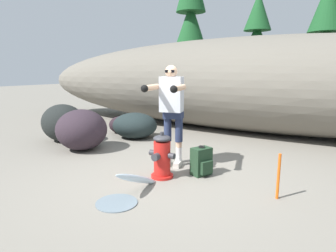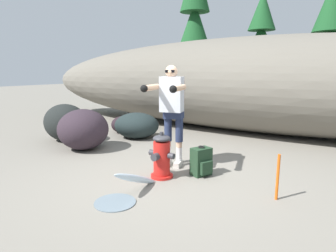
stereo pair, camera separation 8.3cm
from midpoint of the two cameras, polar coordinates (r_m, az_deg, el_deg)
ground_plane at (r=4.66m, az=-0.44°, el=-9.77°), size 56.00×56.00×0.04m
dirt_embankment at (r=8.19m, az=15.15°, el=7.93°), size 15.02×3.20×2.51m
fire_hydrant at (r=4.45m, az=-1.74°, el=-6.11°), size 0.44×0.39×0.72m
hydrant_water_jet at (r=3.96m, az=-7.56°, el=-11.39°), size 0.52×1.16×0.48m
utility_worker at (r=4.78m, az=0.26°, el=4.40°), size 0.66×1.04×1.71m
spare_backpack at (r=4.60m, az=6.10°, el=-7.01°), size 0.35×0.36×0.47m
boulder_large at (r=7.11m, az=-20.25°, el=0.57°), size 1.16×0.94×0.87m
boulder_mid at (r=7.06m, az=-6.89°, el=0.10°), size 1.35×1.26×0.62m
boulder_small at (r=6.24m, az=-17.03°, el=-0.70°), size 1.19×1.18×0.84m
boulder_outlier at (r=7.73m, az=-9.67°, el=0.27°), size 0.85×0.85×0.44m
pine_tree_far_left at (r=15.45m, az=4.33°, el=19.77°), size 2.28×2.28×7.21m
pine_tree_left at (r=14.85m, az=16.94°, el=16.37°), size 1.94×1.94×5.22m
pine_tree_center at (r=12.29m, az=28.36°, el=14.42°), size 1.95×1.95×4.95m
survey_stake at (r=3.97m, az=20.39°, el=-9.31°), size 0.04×0.04×0.60m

